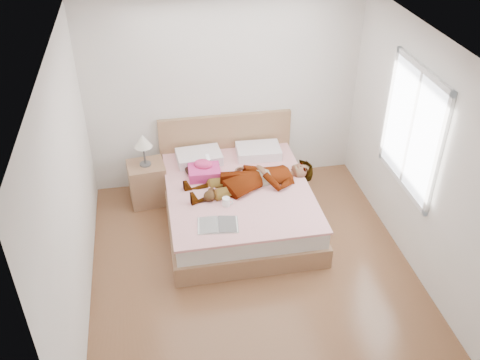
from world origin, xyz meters
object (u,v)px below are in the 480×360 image
(woman, at_px, (253,176))
(magazine, at_px, (218,225))
(towel, at_px, (204,170))
(phone, at_px, (208,157))
(bed, at_px, (237,200))
(coffee_mug, at_px, (226,202))
(plush_toy, at_px, (210,195))
(nightstand, at_px, (147,180))

(woman, bearing_deg, magazine, -46.42)
(towel, bearing_deg, phone, 60.90)
(phone, bearing_deg, bed, -60.70)
(phone, distance_m, bed, 0.66)
(bed, height_order, coffee_mug, bed)
(woman, relative_size, coffee_mug, 12.07)
(towel, relative_size, plush_toy, 1.77)
(woman, height_order, magazine, woman)
(towel, distance_m, coffee_mug, 0.69)
(coffee_mug, bearing_deg, towel, 105.00)
(phone, bearing_deg, woman, -48.79)
(bed, bearing_deg, coffee_mug, -116.63)
(phone, relative_size, plush_toy, 0.46)
(phone, bearing_deg, plush_toy, -105.92)
(towel, bearing_deg, bed, -34.81)
(woman, xyz_separation_m, plush_toy, (-0.56, -0.22, -0.06))
(coffee_mug, bearing_deg, bed, 63.37)
(woman, bearing_deg, bed, -105.99)
(plush_toy, bearing_deg, coffee_mug, -41.93)
(bed, bearing_deg, nightstand, 152.77)
(phone, relative_size, coffee_mug, 0.75)
(plush_toy, bearing_deg, bed, 32.81)
(woman, height_order, coffee_mug, woman)
(magazine, height_order, nightstand, nightstand)
(woman, relative_size, towel, 4.16)
(phone, xyz_separation_m, coffee_mug, (0.11, -0.78, -0.15))
(towel, height_order, magazine, towel)
(bed, height_order, nightstand, nightstand)
(woman, xyz_separation_m, nightstand, (-1.29, 0.59, -0.29))
(bed, relative_size, coffee_mug, 14.91)
(coffee_mug, bearing_deg, phone, 98.19)
(coffee_mug, distance_m, nightstand, 1.34)
(woman, relative_size, plush_toy, 7.37)
(nightstand, bearing_deg, magazine, -60.63)
(woman, distance_m, coffee_mug, 0.55)
(coffee_mug, distance_m, plush_toy, 0.24)
(bed, relative_size, nightstand, 2.06)
(magazine, bearing_deg, towel, 91.28)
(coffee_mug, xyz_separation_m, plush_toy, (-0.18, 0.16, 0.01))
(magazine, xyz_separation_m, coffee_mug, (0.16, 0.36, 0.04))
(woman, distance_m, plush_toy, 0.61)
(phone, relative_size, bed, 0.05)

